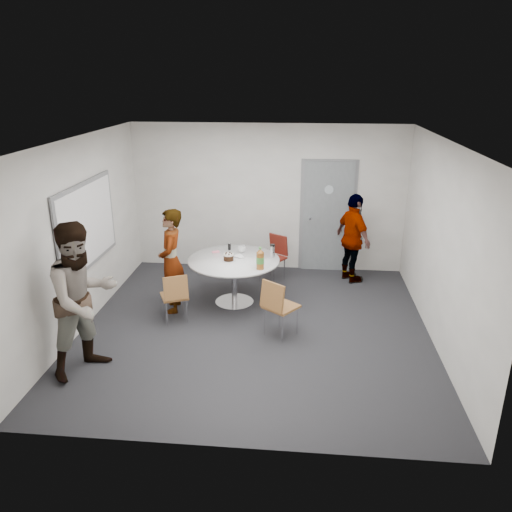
# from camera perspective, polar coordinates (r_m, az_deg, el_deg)

# --- Properties ---
(floor) EXTENTS (5.00, 5.00, 0.00)m
(floor) POSITION_cam_1_polar(r_m,az_deg,el_deg) (7.38, -0.11, -8.23)
(floor) COLOR black
(floor) RESTS_ON ground
(ceiling) EXTENTS (5.00, 5.00, 0.00)m
(ceiling) POSITION_cam_1_polar(r_m,az_deg,el_deg) (6.55, -0.12, 13.05)
(ceiling) COLOR silver
(ceiling) RESTS_ON wall_back
(wall_back) EXTENTS (5.00, 0.00, 5.00)m
(wall_back) POSITION_cam_1_polar(r_m,az_deg,el_deg) (9.25, 1.40, 6.61)
(wall_back) COLOR beige
(wall_back) RESTS_ON floor
(wall_left) EXTENTS (0.00, 5.00, 5.00)m
(wall_left) POSITION_cam_1_polar(r_m,az_deg,el_deg) (7.50, -19.50, 2.23)
(wall_left) COLOR beige
(wall_left) RESTS_ON floor
(wall_right) EXTENTS (0.00, 5.00, 5.00)m
(wall_right) POSITION_cam_1_polar(r_m,az_deg,el_deg) (7.07, 20.50, 1.05)
(wall_right) COLOR beige
(wall_right) RESTS_ON floor
(wall_front) EXTENTS (5.00, 0.00, 5.00)m
(wall_front) POSITION_cam_1_polar(r_m,az_deg,el_deg) (4.56, -3.19, -8.09)
(wall_front) COLOR beige
(wall_front) RESTS_ON floor
(door) EXTENTS (1.02, 0.17, 2.12)m
(door) POSITION_cam_1_polar(r_m,az_deg,el_deg) (9.30, 8.17, 4.42)
(door) COLOR slate
(door) RESTS_ON wall_back
(whiteboard) EXTENTS (0.04, 1.90, 1.25)m
(whiteboard) POSITION_cam_1_polar(r_m,az_deg,el_deg) (7.63, -18.71, 3.41)
(whiteboard) COLOR slate
(whiteboard) RESTS_ON wall_left
(table) EXTENTS (1.45, 1.45, 1.10)m
(table) POSITION_cam_1_polar(r_m,az_deg,el_deg) (7.89, -2.32, -1.06)
(table) COLOR white
(table) RESTS_ON floor
(chair_near_left) EXTENTS (0.50, 0.52, 0.78)m
(chair_near_left) POSITION_cam_1_polar(r_m,az_deg,el_deg) (7.44, -9.24, -4.27)
(chair_near_left) COLOR #925E2D
(chair_near_left) RESTS_ON floor
(chair_near_right) EXTENTS (0.58, 0.59, 0.85)m
(chair_near_right) POSITION_cam_1_polar(r_m,az_deg,el_deg) (6.94, 2.45, -5.40)
(chair_near_right) COLOR #925E2D
(chair_near_right) RESTS_ON floor
(chair_far) EXTENTS (0.55, 0.56, 0.82)m
(chair_far) POSITION_cam_1_polar(r_m,az_deg,el_deg) (8.90, 2.19, 0.33)
(chair_far) COLOR maroon
(chair_far) RESTS_ON floor
(person_main) EXTENTS (0.47, 0.64, 1.63)m
(person_main) POSITION_cam_1_polar(r_m,az_deg,el_deg) (7.73, -9.64, -0.56)
(person_main) COLOR #A5C6EA
(person_main) RESTS_ON floor
(person_left) EXTENTS (1.12, 1.18, 1.93)m
(person_left) POSITION_cam_1_polar(r_m,az_deg,el_deg) (6.34, -19.15, -4.69)
(person_left) COLOR white
(person_left) RESTS_ON floor
(person_right) EXTENTS (0.79, 1.00, 1.59)m
(person_right) POSITION_cam_1_polar(r_m,az_deg,el_deg) (8.89, 11.04, 1.96)
(person_right) COLOR black
(person_right) RESTS_ON floor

